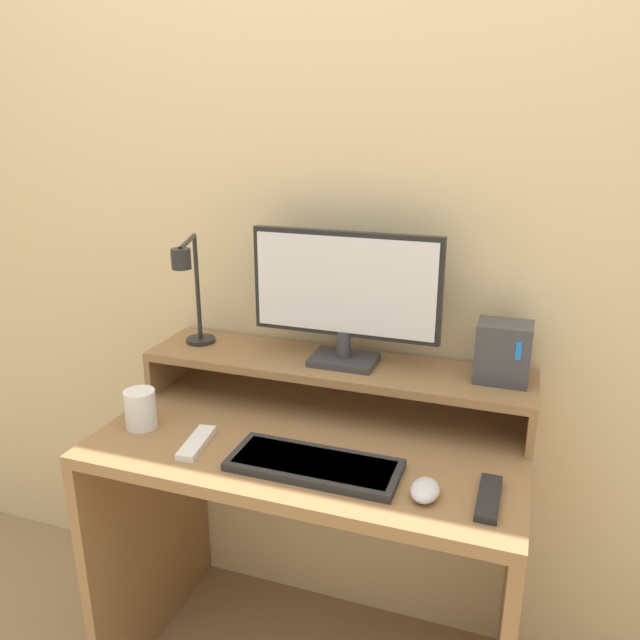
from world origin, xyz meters
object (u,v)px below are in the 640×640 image
object	(u,v)px
monitor	(345,293)
remote_control	(197,443)
desk_lamp	(191,289)
mug	(141,409)
router_dock	(503,352)
mouse	(425,490)
remote_secondary	(489,498)
keyboard	(314,465)

from	to	relation	value
monitor	remote_control	xyz separation A→B (m)	(-0.27, -0.31, -0.31)
desk_lamp	remote_control	world-z (taller)	desk_lamp
mug	router_dock	bearing A→B (deg)	18.99
mouse	remote_control	distance (m)	0.55
remote_secondary	desk_lamp	bearing A→B (deg)	163.02
desk_lamp	keyboard	xyz separation A→B (m)	(0.43, -0.25, -0.30)
desk_lamp	mouse	world-z (taller)	desk_lamp
mug	keyboard	bearing A→B (deg)	-5.04
remote_secondary	mug	distance (m)	0.85
remote_control	remote_secondary	distance (m)	0.67
desk_lamp	mug	distance (m)	0.33
remote_control	remote_secondary	bearing A→B (deg)	-0.12
monitor	desk_lamp	size ratio (longest dim) A/B	1.57
monitor	desk_lamp	bearing A→B (deg)	-170.58
mouse	desk_lamp	bearing A→B (deg)	158.06
desk_lamp	mouse	distance (m)	0.79
mouse	mug	bearing A→B (deg)	174.50
monitor	mouse	size ratio (longest dim) A/B	5.68
desk_lamp	keyboard	size ratio (longest dim) A/B	0.82
desk_lamp	monitor	bearing A→B (deg)	9.42
router_dock	remote_control	xyz separation A→B (m)	(-0.66, -0.33, -0.19)
mouse	remote_control	size ratio (longest dim) A/B	0.56
remote_secondary	router_dock	bearing A→B (deg)	91.81
monitor	keyboard	bearing A→B (deg)	-84.54
mouse	remote_secondary	bearing A→B (deg)	12.93
keyboard	remote_control	bearing A→B (deg)	179.57
keyboard	remote_secondary	world-z (taller)	keyboard
desk_lamp	remote_secondary	world-z (taller)	desk_lamp
desk_lamp	remote_control	xyz separation A→B (m)	(0.14, -0.25, -0.30)
router_dock	remote_secondary	distance (m)	0.38
monitor	keyboard	xyz separation A→B (m)	(0.03, -0.31, -0.31)
keyboard	remote_secondary	size ratio (longest dim) A/B	2.40
keyboard	mug	size ratio (longest dim) A/B	3.91
keyboard	remote_secondary	distance (m)	0.37
monitor	keyboard	world-z (taller)	monitor
keyboard	mouse	bearing A→B (deg)	-6.35
monitor	router_dock	world-z (taller)	monitor
router_dock	mug	size ratio (longest dim) A/B	1.52
remote_control	mug	xyz separation A→B (m)	(-0.18, 0.04, 0.04)
mouse	mug	world-z (taller)	mug
desk_lamp	mouse	xyz separation A→B (m)	(0.68, -0.28, -0.29)
desk_lamp	remote_secondary	bearing A→B (deg)	-16.98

